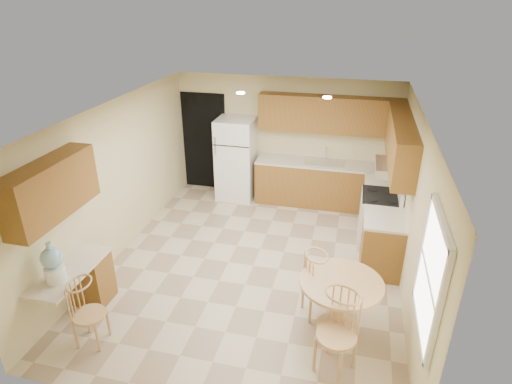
% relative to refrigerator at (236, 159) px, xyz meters
% --- Properties ---
extents(floor, '(5.50, 5.50, 0.00)m').
position_rel_refrigerator_xyz_m(floor, '(0.95, -2.40, -0.85)').
color(floor, tan).
rests_on(floor, ground).
extents(ceiling, '(4.50, 5.50, 0.02)m').
position_rel_refrigerator_xyz_m(ceiling, '(0.95, -2.40, 1.65)').
color(ceiling, white).
rests_on(ceiling, wall_back).
extents(wall_back, '(4.50, 0.02, 2.50)m').
position_rel_refrigerator_xyz_m(wall_back, '(0.95, 0.35, 0.40)').
color(wall_back, '#CFC48B').
rests_on(wall_back, floor).
extents(wall_front, '(4.50, 0.02, 2.50)m').
position_rel_refrigerator_xyz_m(wall_front, '(0.95, -5.15, 0.40)').
color(wall_front, '#CFC48B').
rests_on(wall_front, floor).
extents(wall_left, '(0.02, 5.50, 2.50)m').
position_rel_refrigerator_xyz_m(wall_left, '(-1.30, -2.40, 0.40)').
color(wall_left, '#CFC48B').
rests_on(wall_left, floor).
extents(wall_right, '(0.02, 5.50, 2.50)m').
position_rel_refrigerator_xyz_m(wall_right, '(3.20, -2.40, 0.40)').
color(wall_right, '#CFC48B').
rests_on(wall_right, floor).
extents(doorway, '(0.90, 0.02, 2.10)m').
position_rel_refrigerator_xyz_m(doorway, '(-0.80, 0.34, 0.20)').
color(doorway, black).
rests_on(doorway, floor).
extents(base_cab_back, '(2.75, 0.60, 0.87)m').
position_rel_refrigerator_xyz_m(base_cab_back, '(1.83, 0.05, -0.41)').
color(base_cab_back, brown).
rests_on(base_cab_back, floor).
extents(counter_back, '(2.75, 0.63, 0.04)m').
position_rel_refrigerator_xyz_m(counter_back, '(1.83, 0.05, 0.04)').
color(counter_back, beige).
rests_on(counter_back, base_cab_back).
extents(base_cab_right_a, '(0.60, 0.59, 0.87)m').
position_rel_refrigerator_xyz_m(base_cab_right_a, '(2.90, -0.54, -0.41)').
color(base_cab_right_a, brown).
rests_on(base_cab_right_a, floor).
extents(counter_right_a, '(0.63, 0.59, 0.04)m').
position_rel_refrigerator_xyz_m(counter_right_a, '(2.90, -0.54, 0.04)').
color(counter_right_a, beige).
rests_on(counter_right_a, base_cab_right_a).
extents(base_cab_right_b, '(0.60, 0.80, 0.87)m').
position_rel_refrigerator_xyz_m(base_cab_right_b, '(2.90, -2.00, -0.41)').
color(base_cab_right_b, brown).
rests_on(base_cab_right_b, floor).
extents(counter_right_b, '(0.63, 0.80, 0.04)m').
position_rel_refrigerator_xyz_m(counter_right_b, '(2.90, -2.00, 0.04)').
color(counter_right_b, beige).
rests_on(counter_right_b, base_cab_right_b).
extents(upper_cab_back, '(2.75, 0.33, 0.70)m').
position_rel_refrigerator_xyz_m(upper_cab_back, '(1.83, 0.19, 1.00)').
color(upper_cab_back, brown).
rests_on(upper_cab_back, wall_back).
extents(upper_cab_right, '(0.33, 2.42, 0.70)m').
position_rel_refrigerator_xyz_m(upper_cab_right, '(3.04, -1.19, 1.00)').
color(upper_cab_right, brown).
rests_on(upper_cab_right, wall_right).
extents(upper_cab_left, '(0.33, 1.40, 0.70)m').
position_rel_refrigerator_xyz_m(upper_cab_left, '(-1.13, -4.00, 1.00)').
color(upper_cab_left, brown).
rests_on(upper_cab_left, wall_left).
extents(sink, '(0.78, 0.44, 0.01)m').
position_rel_refrigerator_xyz_m(sink, '(1.80, 0.05, 0.06)').
color(sink, silver).
rests_on(sink, counter_back).
extents(range_hood, '(0.50, 0.76, 0.14)m').
position_rel_refrigerator_xyz_m(range_hood, '(2.95, -1.22, 0.57)').
color(range_hood, silver).
rests_on(range_hood, upper_cab_right).
extents(desk_pedestal, '(0.48, 0.42, 0.72)m').
position_rel_refrigerator_xyz_m(desk_pedestal, '(-1.05, -3.72, -0.49)').
color(desk_pedestal, brown).
rests_on(desk_pedestal, floor).
extents(desk_top, '(0.50, 1.20, 0.04)m').
position_rel_refrigerator_xyz_m(desk_top, '(-1.05, -4.10, -0.10)').
color(desk_top, beige).
rests_on(desk_top, desk_pedestal).
extents(window, '(0.06, 1.12, 1.30)m').
position_rel_refrigerator_xyz_m(window, '(3.18, -4.25, 0.65)').
color(window, white).
rests_on(window, wall_right).
extents(can_light_a, '(0.14, 0.14, 0.02)m').
position_rel_refrigerator_xyz_m(can_light_a, '(0.45, -1.20, 1.64)').
color(can_light_a, white).
rests_on(can_light_a, ceiling).
extents(can_light_b, '(0.14, 0.14, 0.02)m').
position_rel_refrigerator_xyz_m(can_light_b, '(1.85, -1.20, 1.64)').
color(can_light_b, white).
rests_on(can_light_b, ceiling).
extents(refrigerator, '(0.75, 0.73, 1.70)m').
position_rel_refrigerator_xyz_m(refrigerator, '(0.00, 0.00, 0.00)').
color(refrigerator, white).
rests_on(refrigerator, floor).
extents(stove, '(0.65, 0.76, 1.09)m').
position_rel_refrigerator_xyz_m(stove, '(2.88, -1.22, -0.38)').
color(stove, white).
rests_on(stove, floor).
extents(dining_table, '(1.03, 1.03, 0.77)m').
position_rel_refrigerator_xyz_m(dining_table, '(2.35, -3.53, -0.35)').
color(dining_table, tan).
rests_on(dining_table, floor).
extents(chair_table_a, '(0.42, 0.54, 0.95)m').
position_rel_refrigerator_xyz_m(chair_table_a, '(2.05, -3.37, -0.27)').
color(chair_table_a, tan).
rests_on(chair_table_a, floor).
extents(chair_table_b, '(0.46, 0.52, 1.04)m').
position_rel_refrigerator_xyz_m(chair_table_b, '(2.35, -4.28, -0.21)').
color(chair_table_b, tan).
rests_on(chair_table_b, floor).
extents(chair_desk, '(0.39, 0.51, 0.89)m').
position_rel_refrigerator_xyz_m(chair_desk, '(-0.60, -4.53, -0.31)').
color(chair_desk, tan).
rests_on(chair_desk, floor).
extents(water_crock, '(0.26, 0.26, 0.55)m').
position_rel_refrigerator_xyz_m(water_crock, '(-1.05, -4.34, 0.17)').
color(water_crock, white).
rests_on(water_crock, desk_top).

